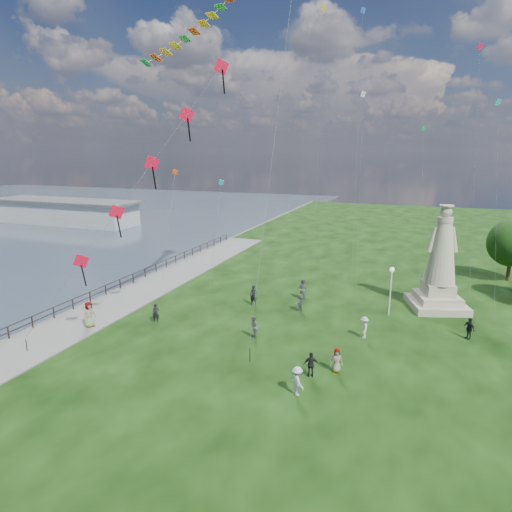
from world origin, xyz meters
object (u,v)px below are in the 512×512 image
at_px(statue, 440,270).
at_px(person_3, 311,365).
at_px(lamppost, 391,281).
at_px(person_6, 254,295).
at_px(person_4, 337,360).
at_px(person_10, 89,316).
at_px(person_1, 253,327).
at_px(person_8, 364,327).
at_px(person_9, 469,328).
at_px(person_0, 156,313).
at_px(person_2, 297,381).
at_px(pier_pavilion, 66,211).
at_px(person_11, 300,303).
at_px(person_7, 302,289).

xyz_separation_m(statue, person_3, (-7.11, -14.66, -2.50)).
height_order(lamppost, person_6, lamppost).
bearing_deg(lamppost, person_3, -107.13).
bearing_deg(statue, person_4, -131.00).
bearing_deg(statue, person_10, -168.27).
height_order(person_1, person_3, person_1).
height_order(person_1, person_10, person_10).
bearing_deg(person_8, statue, 139.10).
xyz_separation_m(person_8, person_9, (6.84, 2.47, -0.01)).
relative_size(person_1, person_6, 0.93).
bearing_deg(person_3, person_4, -160.28).
bearing_deg(person_8, person_10, -84.11).
relative_size(person_0, person_6, 0.84).
bearing_deg(statue, person_1, -155.66).
bearing_deg(person_2, person_6, -16.56).
relative_size(person_4, person_10, 0.77).
distance_m(pier_pavilion, person_3, 68.86).
bearing_deg(lamppost, person_11, -167.33).
distance_m(person_6, person_7, 4.66).
height_order(person_1, person_8, person_1).
bearing_deg(person_9, person_3, -83.37).
relative_size(lamppost, person_8, 2.55).
height_order(person_9, person_11, person_9).
relative_size(person_2, person_9, 1.04).
distance_m(person_0, person_6, 8.31).
bearing_deg(person_0, statue, 5.13).
bearing_deg(person_11, person_2, 23.03).
bearing_deg(lamppost, person_7, 168.16).
height_order(pier_pavilion, person_7, pier_pavilion).
xyz_separation_m(person_0, person_2, (12.78, -5.89, 0.07)).
xyz_separation_m(person_8, person_11, (-5.53, 3.44, -0.05)).
distance_m(person_2, person_8, 8.95).
distance_m(pier_pavilion, person_7, 58.75).
distance_m(person_3, person_7, 13.63).
relative_size(person_4, person_7, 0.83).
height_order(person_7, person_8, person_7).
xyz_separation_m(person_3, person_11, (-3.33, 9.93, -0.02)).
distance_m(person_4, person_9, 11.06).
distance_m(person_1, person_2, 7.54).
height_order(person_2, person_7, person_7).
height_order(person_7, person_9, person_7).
bearing_deg(pier_pavilion, statue, -21.26).
bearing_deg(person_4, lamppost, 63.74).
distance_m(pier_pavilion, statue, 68.24).
bearing_deg(person_11, person_10, -48.27).
xyz_separation_m(pier_pavilion, person_10, (39.52, -38.34, -0.87)).
bearing_deg(person_10, person_1, -63.58).
distance_m(person_7, person_11, 3.18).
xyz_separation_m(person_7, person_9, (13.00, -4.09, -0.12)).
bearing_deg(person_9, lamppost, -152.66).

